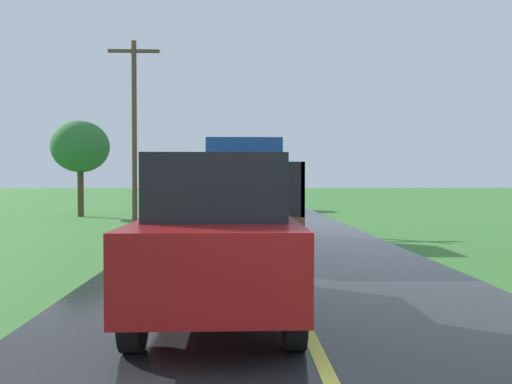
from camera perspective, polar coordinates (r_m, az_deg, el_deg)
banana_truck_near at (r=13.97m, az=-1.41°, el=0.30°), size 2.38×5.82×2.80m
banana_truck_far at (r=28.78m, az=-1.64°, el=0.89°), size 2.38×5.81×2.80m
utility_pole_roadside at (r=21.17m, az=-13.28°, el=7.23°), size 2.02×0.20×7.19m
roadside_tree_near_left at (r=25.29m, az=-18.82°, el=4.72°), size 2.65×2.65×4.44m
following_car at (r=6.20m, az=-4.13°, el=-4.71°), size 1.74×4.10×1.92m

